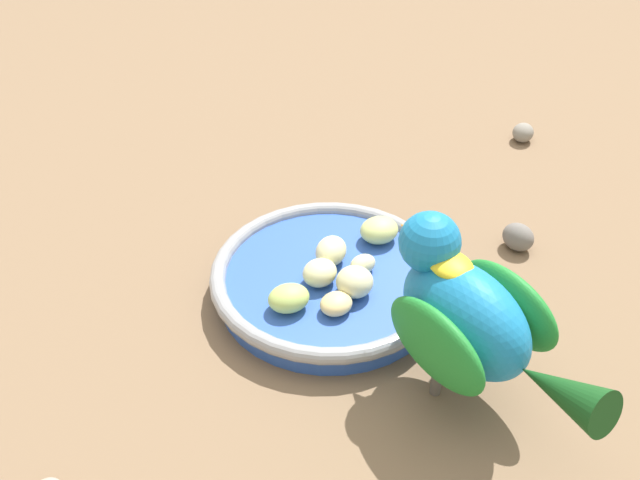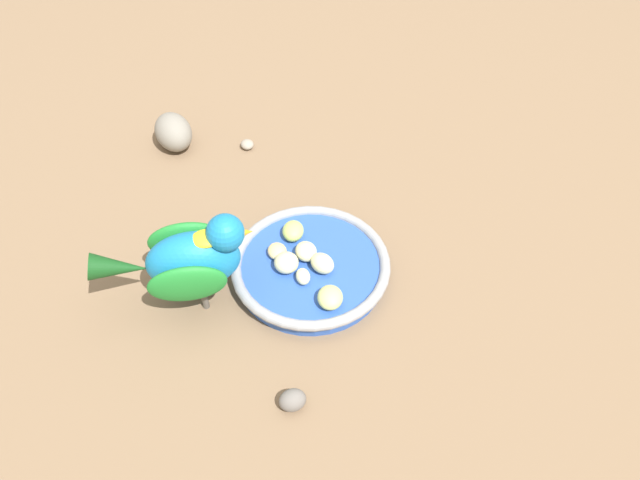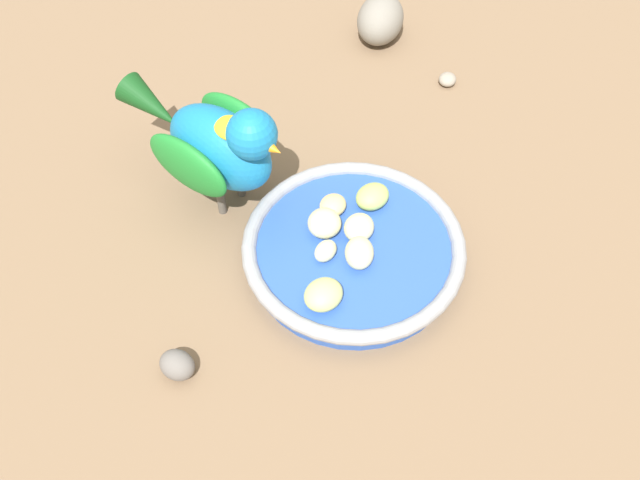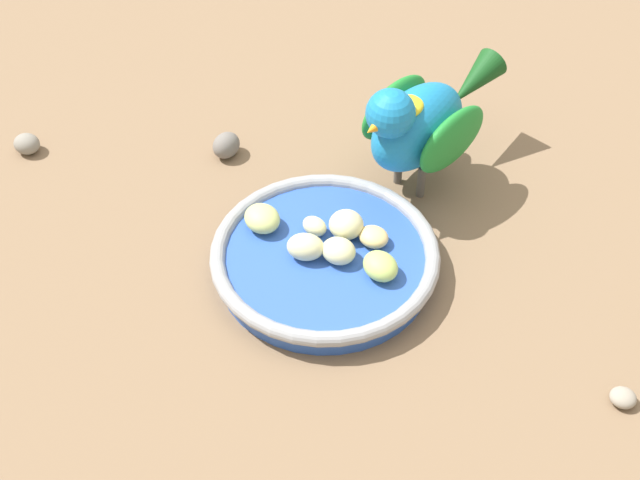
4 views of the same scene
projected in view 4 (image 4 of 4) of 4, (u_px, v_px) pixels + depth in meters
ground_plane at (305, 264)px, 0.88m from camera, size 4.00×4.00×0.00m
feeding_bowl at (323, 262)px, 0.86m from camera, size 0.21×0.21×0.03m
apple_piece_0 at (380, 267)px, 0.83m from camera, size 0.04×0.04×0.02m
apple_piece_1 at (262, 218)px, 0.87m from camera, size 0.05×0.04×0.02m
apple_piece_2 at (339, 250)px, 0.84m from camera, size 0.03×0.03×0.02m
apple_piece_3 at (374, 237)px, 0.86m from camera, size 0.03×0.03×0.02m
apple_piece_4 at (313, 226)px, 0.87m from camera, size 0.03×0.02×0.02m
apple_piece_5 at (305, 247)px, 0.84m from camera, size 0.04×0.03×0.02m
apple_piece_6 at (346, 225)px, 0.86m from camera, size 0.04×0.04×0.02m
parrot at (420, 121)px, 0.89m from camera, size 0.11×0.19×0.14m
pebble_0 at (226, 145)px, 0.97m from camera, size 0.03×0.03×0.03m
pebble_1 at (623, 398)px, 0.77m from camera, size 0.02×0.02×0.01m
pebble_2 at (27, 144)px, 0.98m from camera, size 0.03×0.03×0.02m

